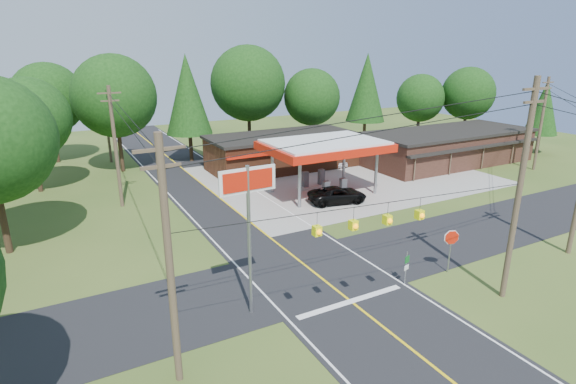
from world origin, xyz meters
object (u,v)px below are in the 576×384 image
sedan_car (335,160)px  big_stop_sign (248,205)px  octagonal_stop_sign (451,241)px  gas_canopy (325,147)px  suv_car (337,195)px

sedan_car → big_stop_sign: 31.43m
octagonal_stop_sign → gas_canopy: bearing=83.2°
suv_car → octagonal_stop_sign: bearing=-174.3°
octagonal_stop_sign → suv_car: bearing=83.8°
suv_car → big_stop_sign: bearing=143.7°
suv_car → octagonal_stop_sign: size_ratio=1.86×
gas_canopy → big_stop_sign: big_stop_sign is taller
gas_canopy → octagonal_stop_sign: gas_canopy is taller
octagonal_stop_sign → sedan_car: bearing=70.4°
sedan_car → gas_canopy: bearing=-129.7°
sedan_car → octagonal_stop_sign: 26.24m
suv_car → gas_canopy: bearing=2.4°
big_stop_sign → octagonal_stop_sign: 12.67m
big_stop_sign → octagonal_stop_sign: (12.00, -1.67, -3.72)m
gas_canopy → sedan_car: size_ratio=3.04×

